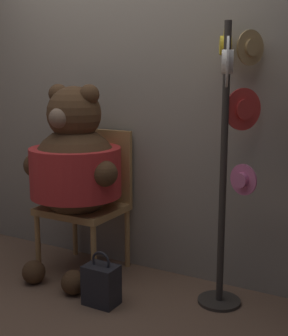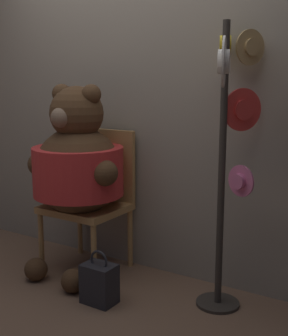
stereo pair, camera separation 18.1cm
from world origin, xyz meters
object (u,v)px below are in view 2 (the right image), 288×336
Objects in this scene: teddy_bear at (77,165)px; handbag_on_ground at (99,283)px; hat_display_rack at (229,137)px; chair at (93,194)px.

handbag_on_ground is (0.42, -0.30, -0.69)m from teddy_bear.
hat_display_rack is 1.25m from handbag_on_ground.
teddy_bear is at bearing -88.57° from chair.
teddy_bear reaches higher than handbag_on_ground.
hat_display_rack reaches higher than chair.
hat_display_rack is (1.12, 0.10, 0.27)m from teddy_bear.
chair is 0.75× the size of teddy_bear.
handbag_on_ground is (0.43, -0.48, -0.44)m from chair.
hat_display_rack is at bearing -3.68° from chair.
chair is 1.24m from hat_display_rack.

